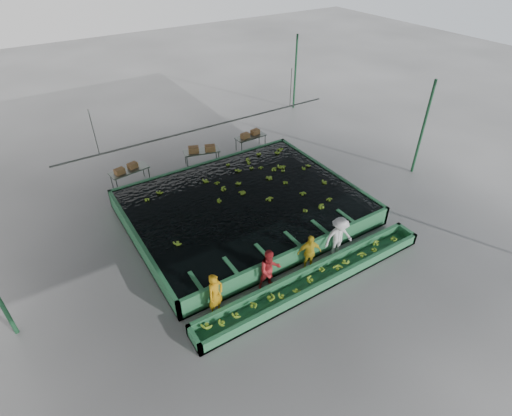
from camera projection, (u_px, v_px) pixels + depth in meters
ground at (262, 232)px, 17.41m from camera, size 80.00×80.00×0.00m
shed_roof at (263, 126)px, 14.47m from camera, size 20.00×22.00×0.04m
shed_posts at (263, 184)px, 15.94m from camera, size 20.00×22.00×5.00m
flotation_tank at (244, 207)px, 18.17m from camera, size 10.00×8.00×0.90m
tank_water at (244, 200)px, 17.94m from camera, size 9.70×7.70×0.00m
sorting_trough at (315, 279)px, 14.81m from camera, size 10.00×1.00×0.50m
cableway_rail at (206, 128)px, 19.06m from camera, size 0.08×0.08×14.00m
rail_hanger_left at (94, 133)px, 16.30m from camera, size 0.04×0.04×2.00m
rail_hanger_right at (291, 88)px, 20.64m from camera, size 0.04×0.04×2.00m
worker_a at (216, 295)px, 13.38m from camera, size 0.74×0.60×1.74m
worker_b at (270, 270)px, 14.34m from camera, size 0.96×0.82×1.73m
worker_c at (309, 253)px, 15.16m from camera, size 1.03×0.70×1.62m
worker_d at (339, 237)px, 15.74m from camera, size 1.31×0.93×1.83m
packing_table_left at (131, 177)px, 20.27m from camera, size 2.03×1.04×0.88m
packing_table_mid at (202, 158)px, 21.92m from camera, size 2.06×1.22×0.88m
packing_table_right at (251, 143)px, 23.47m from camera, size 1.83×0.76×0.82m
box_stack_left at (127, 171)px, 19.94m from camera, size 1.27×0.65×0.26m
box_stack_mid at (202, 151)px, 21.59m from camera, size 1.49×0.90×0.31m
box_stack_right at (250, 136)px, 23.26m from camera, size 1.29×0.54×0.27m
floating_bananas at (235, 191)px, 18.48m from camera, size 8.84×6.03×0.12m
trough_bananas at (316, 276)px, 14.72m from camera, size 9.22×0.61×0.12m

